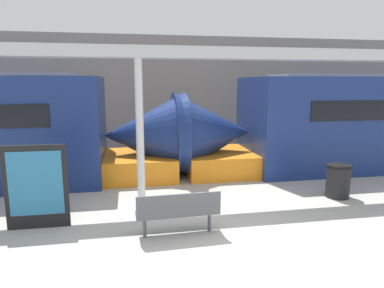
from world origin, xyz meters
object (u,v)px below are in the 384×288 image
bench_near (178,210)px  support_column_near (140,132)px  trash_bin (338,181)px  poster_board (36,187)px

bench_near → support_column_near: support_column_near is taller
trash_bin → support_column_near: 5.21m
trash_bin → support_column_near: support_column_near is taller
bench_near → trash_bin: bearing=17.1°
poster_board → support_column_near: 2.65m
poster_board → support_column_near: support_column_near is taller
bench_near → support_column_near: (-0.63, 2.21, 1.22)m
trash_bin → support_column_near: size_ratio=0.24×
bench_near → trash_bin: 4.63m
trash_bin → poster_board: bearing=-174.7°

